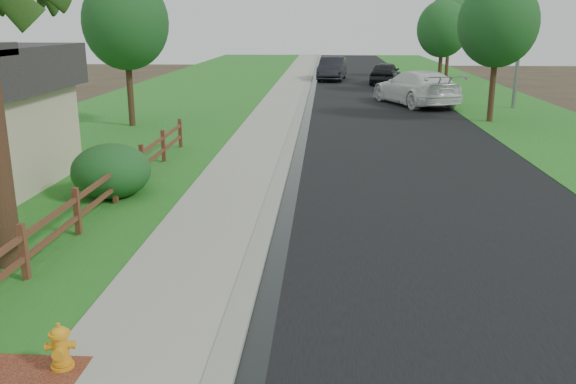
# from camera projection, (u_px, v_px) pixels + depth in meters

# --- Properties ---
(ground) EXTENTS (120.00, 120.00, 0.00)m
(ground) POSITION_uv_depth(u_px,v_px,m) (191.00, 375.00, 8.07)
(ground) COLOR #362A1D
(road) EXTENTS (8.00, 90.00, 0.02)m
(road) POSITION_uv_depth(u_px,v_px,m) (368.00, 90.00, 41.43)
(road) COLOR black
(road) RESTS_ON ground
(curb) EXTENTS (0.40, 90.00, 0.12)m
(curb) POSITION_uv_depth(u_px,v_px,m) (307.00, 89.00, 41.67)
(curb) COLOR gray
(curb) RESTS_ON ground
(wet_gutter) EXTENTS (0.50, 90.00, 0.00)m
(wet_gutter) POSITION_uv_depth(u_px,v_px,m) (312.00, 90.00, 41.66)
(wet_gutter) COLOR black
(wet_gutter) RESTS_ON road
(sidewalk) EXTENTS (2.20, 90.00, 0.10)m
(sidewalk) POSITION_uv_depth(u_px,v_px,m) (288.00, 89.00, 41.75)
(sidewalk) COLOR #9D9A89
(sidewalk) RESTS_ON ground
(grass_strip) EXTENTS (1.60, 90.00, 0.06)m
(grass_strip) POSITION_uv_depth(u_px,v_px,m) (260.00, 89.00, 41.87)
(grass_strip) COLOR #1C631E
(grass_strip) RESTS_ON ground
(lawn_near) EXTENTS (9.00, 90.00, 0.04)m
(lawn_near) POSITION_uv_depth(u_px,v_px,m) (186.00, 89.00, 42.18)
(lawn_near) COLOR #1C631E
(lawn_near) RESTS_ON ground
(verge_far) EXTENTS (6.00, 90.00, 0.04)m
(verge_far) POSITION_uv_depth(u_px,v_px,m) (471.00, 91.00, 41.02)
(verge_far) COLOR #1C631E
(verge_far) RESTS_ON ground
(ranch_fence) EXTENTS (0.12, 16.92, 1.10)m
(ranch_fence) POSITION_uv_depth(u_px,v_px,m) (97.00, 194.00, 14.27)
(ranch_fence) COLOR #442316
(ranch_fence) RESTS_ON ground
(fire_hydrant) EXTENTS (0.43, 0.35, 0.65)m
(fire_hydrant) POSITION_uv_depth(u_px,v_px,m) (61.00, 348.00, 7.98)
(fire_hydrant) COLOR orange
(fire_hydrant) RESTS_ON sidewalk
(white_suv) EXTENTS (4.82, 7.11, 1.91)m
(white_suv) POSITION_uv_depth(u_px,v_px,m) (416.00, 88.00, 33.90)
(white_suv) COLOR white
(white_suv) RESTS_ON road
(dark_car_mid) EXTENTS (2.84, 5.12, 1.65)m
(dark_car_mid) POSITION_uv_depth(u_px,v_px,m) (385.00, 73.00, 45.32)
(dark_car_mid) COLOR black
(dark_car_mid) RESTS_ON road
(dark_car_far) EXTENTS (2.48, 5.60, 1.79)m
(dark_car_far) POSITION_uv_depth(u_px,v_px,m) (332.00, 69.00, 48.32)
(dark_car_far) COLOR black
(dark_car_far) RESTS_ON road
(shrub_b) EXTENTS (2.39, 2.39, 1.45)m
(shrub_b) POSITION_uv_depth(u_px,v_px,m) (111.00, 171.00, 16.04)
(shrub_b) COLOR #1A4B1F
(shrub_b) RESTS_ON ground
(shrub_c) EXTENTS (2.27, 2.27, 1.25)m
(shrub_c) POSITION_uv_depth(u_px,v_px,m) (118.00, 170.00, 16.58)
(shrub_c) COLOR #1A4B1F
(shrub_c) RESTS_ON ground
(tree_near_left) EXTENTS (3.67, 3.67, 6.51)m
(tree_near_left) POSITION_uv_depth(u_px,v_px,m) (125.00, 23.00, 26.04)
(tree_near_left) COLOR #351F15
(tree_near_left) RESTS_ON ground
(tree_near_right) EXTENTS (3.56, 3.56, 6.41)m
(tree_near_right) POSITION_uv_depth(u_px,v_px,m) (498.00, 24.00, 27.22)
(tree_near_right) COLOR #351F15
(tree_near_right) RESTS_ON ground
(tree_mid_right) EXTENTS (3.23, 3.23, 5.86)m
(tree_mid_right) POSITION_uv_depth(u_px,v_px,m) (443.00, 29.00, 38.35)
(tree_mid_right) COLOR #351F15
(tree_mid_right) RESTS_ON ground
(tree_far_right) EXTENTS (3.64, 3.64, 6.71)m
(tree_far_right) POSITION_uv_depth(u_px,v_px,m) (450.00, 19.00, 48.89)
(tree_far_right) COLOR #351F15
(tree_far_right) RESTS_ON ground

